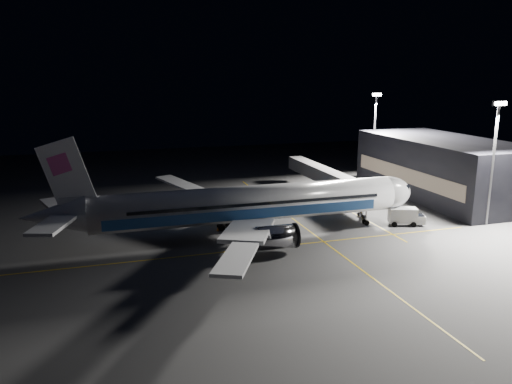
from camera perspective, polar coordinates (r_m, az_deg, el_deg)
The scene contains 14 objects.
ground at distance 78.89m, azimuth -0.73°, elevation -5.04°, with size 200.00×200.00×0.00m, color #4C4C4F.
guide_line_main at distance 82.12m, azimuth 6.00°, elevation -4.37°, with size 0.25×80.00×0.01m, color gold.
guide_line_cross at distance 73.47m, azimuth 0.60°, elevation -6.44°, with size 70.00×0.25×0.01m, color gold.
guide_line_side at distance 95.77m, azimuth 10.29°, elevation -1.95°, with size 0.25×40.00×0.01m, color gold.
airliner at distance 77.14m, azimuth -1.51°, elevation -1.47°, with size 61.48×54.22×16.64m.
terminal at distance 110.55m, azimuth 20.60°, elevation 2.63°, with size 18.12×40.00×12.00m.
jet_bridge at distance 101.73m, azimuth 8.33°, elevation 1.67°, with size 3.60×34.40×6.30m.
floodlight_mast_north at distance 121.12m, azimuth 13.40°, elevation 7.02°, with size 2.40×0.68×20.70m.
floodlight_mast_south at distance 90.65m, azimuth 25.55°, elevation 4.10°, with size 2.40×0.67×20.70m.
service_truck at distance 87.65m, azimuth 16.76°, elevation -2.64°, with size 6.29×4.10×3.00m.
baggage_tug at distance 95.18m, azimuth -4.92°, elevation -1.40°, with size 2.82×2.57×1.68m.
safety_cone_a at distance 82.17m, azimuth -2.32°, elevation -4.08°, with size 0.40×0.40×0.60m, color #D65E09.
safety_cone_b at distance 85.58m, azimuth -0.22°, elevation -3.36°, with size 0.40×0.40×0.59m, color #D65E09.
safety_cone_c at distance 81.48m, azimuth -4.40°, elevation -4.25°, with size 0.42×0.42×0.63m, color #D65E09.
Camera 1 is at (-21.02, -71.90, 24.75)m, focal length 35.00 mm.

